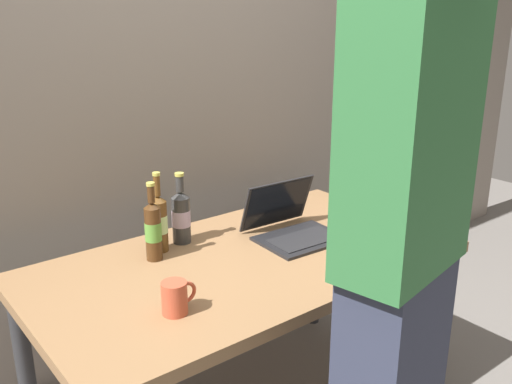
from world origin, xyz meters
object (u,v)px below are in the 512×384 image
object	(u,v)px
beer_bottle_dark	(181,216)
coffee_mug	(175,297)
laptop	(292,225)
person_figure	(400,258)
beer_bottle_green	(153,229)
beer_bottle_amber	(159,222)

from	to	relation	value
beer_bottle_dark	coffee_mug	world-z (taller)	beer_bottle_dark
beer_bottle_dark	coffee_mug	xyz separation A→B (m)	(-0.30, -0.46, -0.06)
laptop	person_figure	world-z (taller)	person_figure
beer_bottle_green	person_figure	bearing A→B (deg)	-73.98
beer_bottle_green	person_figure	size ratio (longest dim) A/B	0.16
laptop	beer_bottle_dark	bearing A→B (deg)	149.68
beer_bottle_amber	coffee_mug	bearing A→B (deg)	-113.48
laptop	beer_bottle_dark	xyz separation A→B (m)	(-0.39, 0.23, 0.07)
beer_bottle_dark	beer_bottle_amber	size ratio (longest dim) A/B	0.92
beer_bottle_dark	beer_bottle_amber	xyz separation A→B (m)	(-0.11, -0.02, 0.01)
person_figure	coffee_mug	size ratio (longest dim) A/B	16.12
person_figure	coffee_mug	bearing A→B (deg)	127.57
laptop	beer_bottle_green	size ratio (longest dim) A/B	1.16
beer_bottle_green	coffee_mug	bearing A→B (deg)	-109.57
laptop	beer_bottle_green	bearing A→B (deg)	164.76
beer_bottle_amber	laptop	bearing A→B (deg)	-22.64
beer_bottle_dark	coffee_mug	size ratio (longest dim) A/B	2.45
beer_bottle_green	beer_bottle_amber	distance (m)	0.08
beer_bottle_amber	person_figure	xyz separation A→B (m)	(0.20, -0.96, 0.14)
beer_bottle_green	beer_bottle_dark	size ratio (longest dim) A/B	1.04
person_figure	coffee_mug	world-z (taller)	person_figure
laptop	coffee_mug	bearing A→B (deg)	-161.01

